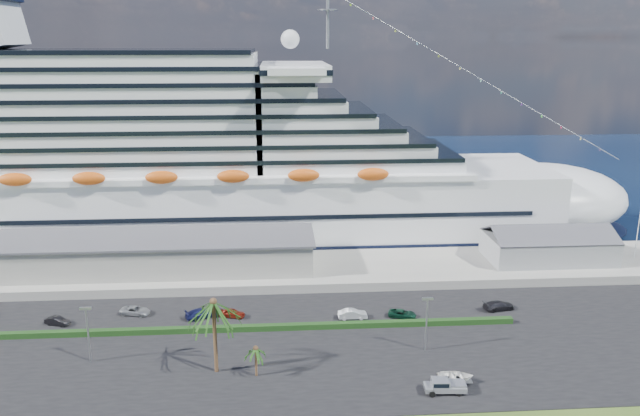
{
  "coord_description": "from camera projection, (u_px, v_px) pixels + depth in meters",
  "views": [
    {
      "loc": [
        -1.08,
        -73.37,
        44.39
      ],
      "look_at": [
        6.03,
        30.0,
        15.96
      ],
      "focal_mm": 35.0,
      "sensor_mm": 36.0,
      "label": 1
    }
  ],
  "objects": [
    {
      "name": "ground",
      "position": [
        290.0,
        385.0,
        82.4
      ],
      "size": [
        420.0,
        420.0,
        0.0
      ],
      "primitive_type": "plane",
      "color": "#2F4B19",
      "rests_on": "ground"
    },
    {
      "name": "asphalt_lot",
      "position": [
        288.0,
        345.0,
        92.97
      ],
      "size": [
        140.0,
        38.0,
        0.12
      ],
      "primitive_type": "cube",
      "color": "black",
      "rests_on": "ground"
    },
    {
      "name": "wharf",
      "position": [
        285.0,
        270.0,
        120.65
      ],
      "size": [
        240.0,
        20.0,
        1.8
      ],
      "primitive_type": "cube",
      "color": "gray",
      "rests_on": "ground"
    },
    {
      "name": "water",
      "position": [
        281.0,
        175.0,
        207.47
      ],
      "size": [
        420.0,
        160.0,
        0.02
      ],
      "primitive_type": "cube",
      "color": "black",
      "rests_on": "ground"
    },
    {
      "name": "cruise_ship",
      "position": [
        186.0,
        167.0,
        138.13
      ],
      "size": [
        191.0,
        38.0,
        54.0
      ],
      "color": "silver",
      "rests_on": "ground"
    },
    {
      "name": "terminal_building",
      "position": [
        153.0,
        253.0,
        117.91
      ],
      "size": [
        61.0,
        15.0,
        6.3
      ],
      "color": "gray",
      "rests_on": "wharf"
    },
    {
      "name": "port_shed",
      "position": [
        548.0,
        247.0,
        123.16
      ],
      "size": [
        24.0,
        12.31,
        7.37
      ],
      "color": "gray",
      "rests_on": "wharf"
    },
    {
      "name": "flagpole",
      "position": [
        639.0,
        226.0,
        123.33
      ],
      "size": [
        1.08,
        0.16,
        12.0
      ],
      "color": "silver",
      "rests_on": "wharf"
    },
    {
      "name": "hedge",
      "position": [
        236.0,
        328.0,
        97.12
      ],
      "size": [
        88.0,
        1.1,
        0.9
      ],
      "primitive_type": "cube",
      "color": "black",
      "rests_on": "asphalt_lot"
    },
    {
      "name": "lamp_post_left",
      "position": [
        88.0,
        327.0,
        86.83
      ],
      "size": [
        1.6,
        0.35,
        8.27
      ],
      "color": "gray",
      "rests_on": "asphalt_lot"
    },
    {
      "name": "lamp_post_right",
      "position": [
        427.0,
        317.0,
        90.01
      ],
      "size": [
        1.6,
        0.35,
        8.27
      ],
      "color": "gray",
      "rests_on": "asphalt_lot"
    },
    {
      "name": "palm_tall",
      "position": [
        214.0,
        310.0,
        83.15
      ],
      "size": [
        8.82,
        8.82,
        11.13
      ],
      "color": "#47301E",
      "rests_on": "ground"
    },
    {
      "name": "palm_short",
      "position": [
        256.0,
        352.0,
        83.54
      ],
      "size": [
        3.53,
        3.53,
        4.56
      ],
      "color": "#47301E",
      "rests_on": "ground"
    },
    {
      "name": "parked_car_1",
      "position": [
        57.0,
        321.0,
        99.19
      ],
      "size": [
        4.25,
        2.68,
        1.32
      ],
      "primitive_type": "imported",
      "rotation": [
        0.0,
        0.0,
        1.23
      ],
      "color": "black",
      "rests_on": "asphalt_lot"
    },
    {
      "name": "parked_car_2",
      "position": [
        135.0,
        311.0,
        102.86
      ],
      "size": [
        5.27,
        3.28,
        1.36
      ],
      "primitive_type": "imported",
      "rotation": [
        0.0,
        0.0,
        1.35
      ],
      "color": "#92959A",
      "rests_on": "asphalt_lot"
    },
    {
      "name": "parked_car_3",
      "position": [
        201.0,
        313.0,
        101.71
      ],
      "size": [
        5.65,
        3.98,
        1.52
      ],
      "primitive_type": "imported",
      "rotation": [
        0.0,
        0.0,
        1.97
      ],
      "color": "#141746",
      "rests_on": "asphalt_lot"
    },
    {
      "name": "parked_car_4",
      "position": [
        232.0,
        313.0,
        101.92
      ],
      "size": [
        4.48,
        2.74,
        1.43
      ],
      "primitive_type": "imported",
      "rotation": [
        0.0,
        0.0,
        1.3
      ],
      "color": "maroon",
      "rests_on": "asphalt_lot"
    },
    {
      "name": "parked_car_5",
      "position": [
        353.0,
        314.0,
        101.38
      ],
      "size": [
        4.75,
        1.7,
        1.56
      ],
      "primitive_type": "imported",
      "rotation": [
        0.0,
        0.0,
        1.58
      ],
      "color": "silver",
      "rests_on": "asphalt_lot"
    },
    {
      "name": "parked_car_6",
      "position": [
        402.0,
        314.0,
        101.84
      ],
      "size": [
        5.0,
        3.46,
        1.27
      ],
      "primitive_type": "imported",
      "rotation": [
        0.0,
        0.0,
        1.25
      ],
      "color": "#0C3323",
      "rests_on": "asphalt_lot"
    },
    {
      "name": "parked_car_7",
      "position": [
        499.0,
        305.0,
        104.67
      ],
      "size": [
        5.65,
        3.18,
        1.54
      ],
      "primitive_type": "imported",
      "rotation": [
        0.0,
        0.0,
        1.77
      ],
      "color": "black",
      "rests_on": "asphalt_lot"
    },
    {
      "name": "pickup_truck",
      "position": [
        444.0,
        385.0,
        80.12
      ],
      "size": [
        5.5,
        2.3,
        1.9
      ],
      "color": "black",
      "rests_on": "asphalt_lot"
    },
    {
      "name": "boat_trailer",
      "position": [
        455.0,
        377.0,
        82.21
      ],
      "size": [
        5.49,
        3.67,
        1.56
      ],
      "color": "gray",
      "rests_on": "asphalt_lot"
    }
  ]
}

